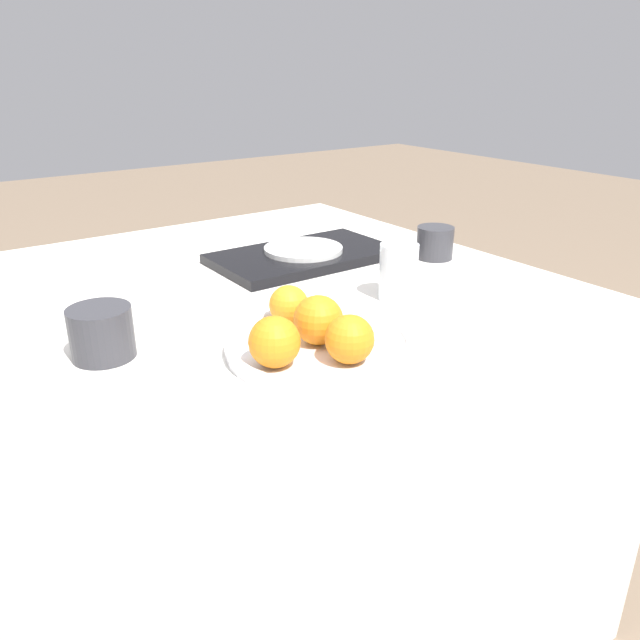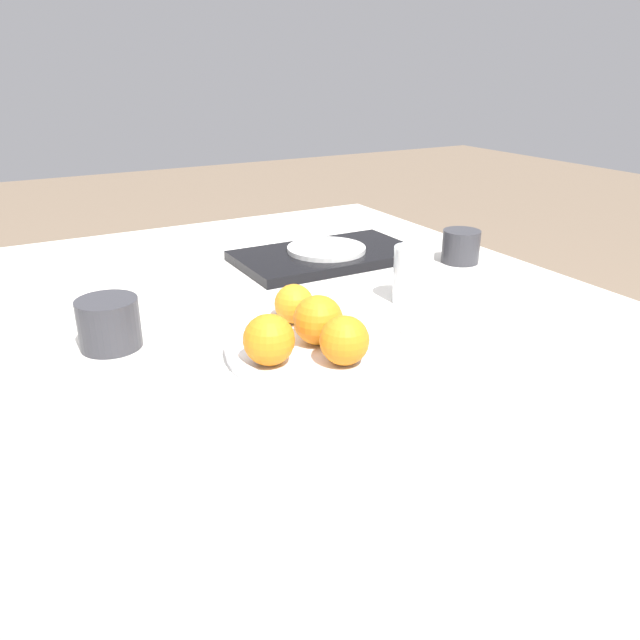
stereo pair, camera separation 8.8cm
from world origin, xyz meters
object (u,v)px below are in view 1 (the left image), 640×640
orange_3 (350,339)px  side_plate (303,249)px  orange_1 (274,342)px  cup_2 (435,243)px  serving_tray (303,256)px  orange_0 (318,320)px  water_glass (398,272)px  orange_2 (289,305)px  cup_3 (101,333)px  fruit_platter (320,345)px

orange_3 → side_plate: bearing=62.9°
orange_1 → cup_2: bearing=25.2°
serving_tray → side_plate: side_plate is taller
orange_0 → serving_tray: orange_0 is taller
orange_3 → water_glass: size_ratio=0.67×
orange_3 → serving_tray: size_ratio=0.18×
side_plate → cup_2: cup_2 is taller
water_glass → serving_tray: water_glass is taller
orange_2 → water_glass: size_ratio=0.61×
orange_3 → side_plate: 0.51m
water_glass → serving_tray: bearing=91.8°
cup_3 → water_glass: bearing=-7.6°
side_plate → cup_3: cup_3 is taller
cup_2 → orange_0: bearing=-153.2°
serving_tray → cup_3: bearing=-156.0°
cup_2 → fruit_platter: bearing=-153.1°
fruit_platter → cup_2: cup_2 is taller
fruit_platter → side_plate: 0.45m
fruit_platter → water_glass: water_glass is taller
orange_2 → cup_2: (0.47, 0.15, -0.01)m
water_glass → side_plate: (-0.01, 0.28, -0.02)m
orange_0 → orange_1: 0.09m
orange_0 → orange_1: (-0.09, -0.03, -0.00)m
orange_0 → orange_2: size_ratio=1.17×
orange_2 → cup_3: size_ratio=0.68×
orange_1 → cup_3: (-0.17, 0.19, -0.01)m
orange_3 → serving_tray: (0.23, 0.46, -0.04)m
orange_2 → cup_3: 0.27m
orange_0 → fruit_platter: bearing=18.8°
fruit_platter → orange_3: 0.08m
water_glass → side_plate: bearing=91.8°
fruit_platter → orange_0: 0.04m
serving_tray → cup_3: size_ratio=4.20×
orange_0 → cup_3: bearing=147.0°
orange_2 → orange_3: (-0.01, -0.16, 0.00)m
cup_3 → side_plate: bearing=24.0°
fruit_platter → cup_2: bearing=26.9°
fruit_platter → orange_1: size_ratio=3.96×
orange_2 → orange_3: orange_3 is taller
orange_3 → water_glass: (0.24, 0.17, 0.00)m
orange_0 → orange_1: orange_0 is taller
orange_2 → orange_3: size_ratio=0.91×
side_plate → cup_3: (-0.49, -0.22, 0.01)m
fruit_platter → orange_2: size_ratio=4.51×
orange_0 → water_glass: size_ratio=0.72×
orange_3 → side_plate: (0.23, 0.46, -0.02)m
fruit_platter → orange_1: bearing=-163.9°
orange_1 → fruit_platter: bearing=16.1°
side_plate → orange_1: bearing=-128.1°
fruit_platter → cup_3: (-0.26, 0.17, 0.03)m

